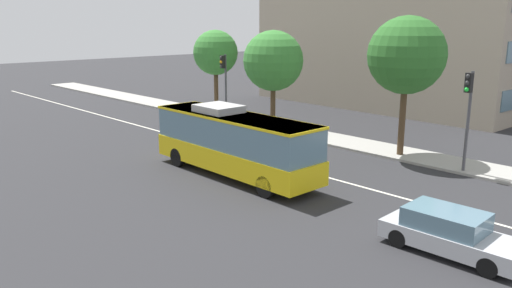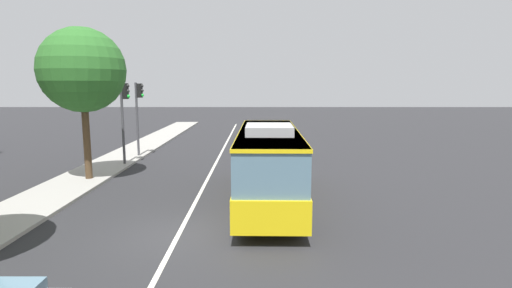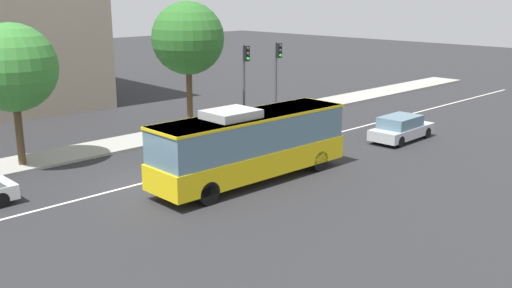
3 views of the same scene
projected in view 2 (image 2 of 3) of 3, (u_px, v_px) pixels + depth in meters
ground_plane at (179, 235)px, 13.18m from camera, size 160.00×160.00×0.00m
lane_centre_line at (179, 234)px, 13.18m from camera, size 76.00×0.16×0.01m
transit_bus at (269, 161)px, 16.65m from camera, size 10.04×2.66×3.46m
sedan_silver at (271, 145)px, 28.18m from camera, size 4.55×1.93×1.46m
traffic_light_mid_block at (139, 106)px, 26.93m from camera, size 0.34×0.62×5.20m
traffic_light_far_corner at (124, 109)px, 24.04m from camera, size 0.34×0.62×5.20m
street_tree_kerbside_centre at (82, 71)px, 19.80m from camera, size 4.30×4.30×7.92m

